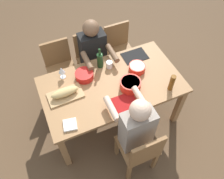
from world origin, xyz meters
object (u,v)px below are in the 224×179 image
object	(u,v)px
chair_near_right	(60,66)
wine_glass	(61,71)
diner_near_center	(94,54)
serving_bowl_fruit	(84,75)
chair_near_center	(90,56)
diner_far_center	(135,127)
napkin_stack	(70,125)
dining_table	(112,88)
cup_near_center	(109,65)
beer_bottle	(172,83)
bread_loaf	(65,92)
cutting_board	(66,95)
serving_bowl_salad	(130,84)
serving_bowl_pasta	(137,67)
wine_bottle	(100,60)
chair_far_center	(141,150)
chair_near_left	(119,48)

from	to	relation	value
chair_near_right	wine_glass	bearing A→B (deg)	84.45
diner_near_center	serving_bowl_fruit	distance (m)	0.47
chair_near_center	diner_near_center	world-z (taller)	diner_near_center
diner_far_center	napkin_stack	bearing A→B (deg)	-23.48
dining_table	cup_near_center	bearing A→B (deg)	-106.70
beer_bottle	diner_near_center	bearing A→B (deg)	-57.81
beer_bottle	cup_near_center	xyz separation A→B (m)	(0.52, -0.60, -0.07)
chair_near_right	cup_near_center	xyz separation A→B (m)	(-0.54, 0.53, 0.30)
dining_table	diner_near_center	distance (m)	0.61
bread_loaf	cutting_board	bearing A→B (deg)	0.00
chair_near_center	serving_bowl_salad	distance (m)	0.99
serving_bowl_pasta	serving_bowl_fruit	bearing A→B (deg)	-12.81
cutting_board	wine_glass	bearing A→B (deg)	-100.65
diner_far_center	wine_bottle	xyz separation A→B (m)	(0.02, -0.93, 0.15)
dining_table	beer_bottle	xyz separation A→B (m)	(-0.59, 0.34, 0.20)
chair_near_center	diner_near_center	distance (m)	0.28
chair_near_right	serving_bowl_pasta	size ratio (longest dim) A/B	4.15
chair_far_center	dining_table	bearing A→B (deg)	-90.00
cup_near_center	beer_bottle	bearing A→B (deg)	130.54
diner_near_center	wine_glass	size ratio (longest dim) A/B	7.23
beer_bottle	serving_bowl_fruit	bearing A→B (deg)	-33.15
cup_near_center	wine_glass	bearing A→B (deg)	-7.47
chair_near_right	chair_near_left	bearing A→B (deg)	180.00
chair_near_center	cup_near_center	size ratio (longest dim) A/B	9.62
chair_far_center	napkin_stack	xyz separation A→B (m)	(0.62, -0.45, 0.27)
chair_near_center	serving_bowl_pasta	distance (m)	0.86
serving_bowl_pasta	cup_near_center	xyz separation A→B (m)	(0.29, -0.19, -0.00)
dining_table	bread_loaf	size ratio (longest dim) A/B	5.23
serving_bowl_pasta	napkin_stack	distance (m)	1.08
diner_far_center	serving_bowl_salad	bearing A→B (deg)	-110.20
chair_far_center	chair_near_center	bearing A→B (deg)	-90.00
serving_bowl_pasta	bread_loaf	distance (m)	0.93
chair_near_right	serving_bowl_fruit	world-z (taller)	chair_near_right
chair_near_center	diner_near_center	size ratio (longest dim) A/B	0.71
diner_far_center	bread_loaf	size ratio (longest dim) A/B	3.75
chair_far_center	serving_bowl_salad	size ratio (longest dim) A/B	3.46
chair_near_left	beer_bottle	world-z (taller)	beer_bottle
chair_near_right	serving_bowl_salad	world-z (taller)	same
chair_near_right	serving_bowl_fruit	distance (m)	0.67
chair_near_right	bread_loaf	world-z (taller)	same
serving_bowl_pasta	wine_bottle	world-z (taller)	wine_bottle
diner_far_center	napkin_stack	world-z (taller)	diner_far_center
diner_near_center	bread_loaf	bearing A→B (deg)	44.67
chair_near_left	cutting_board	xyz separation A→B (m)	(1.02, 0.73, 0.27)
diner_near_center	cutting_board	size ratio (longest dim) A/B	3.00
dining_table	napkin_stack	size ratio (longest dim) A/B	11.95
chair_far_center	cup_near_center	bearing A→B (deg)	-94.30
chair_far_center	beer_bottle	xyz separation A→B (m)	(-0.59, -0.45, 0.37)
dining_table	beer_bottle	size ratio (longest dim) A/B	7.60
diner_near_center	napkin_stack	size ratio (longest dim) A/B	8.57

